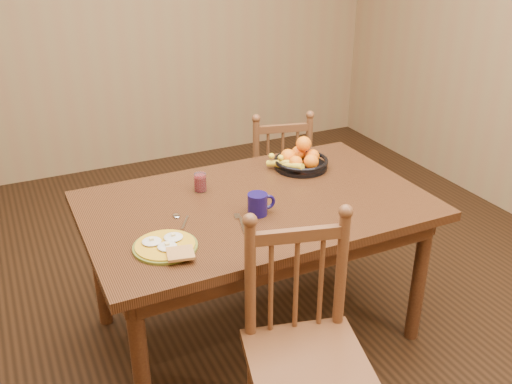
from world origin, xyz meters
name	(u,v)px	position (x,y,z in m)	size (l,w,h in m)	color
room	(256,76)	(0.00, 0.00, 1.35)	(4.52, 5.02, 2.72)	black
dining_table	(256,217)	(0.00, 0.00, 0.67)	(1.60, 1.00, 0.75)	black
chair_far	(277,178)	(0.54, 0.82, 0.43)	(0.49, 0.47, 0.89)	#522A18
chair_near	(304,350)	(-0.14, -0.72, 0.47)	(0.53, 0.52, 0.98)	#522A18
breakfast_plate	(166,246)	(-0.51, -0.23, 0.76)	(0.26, 0.30, 0.04)	#59601E
fork	(241,222)	(-0.15, -0.16, 0.75)	(0.06, 0.18, 0.00)	silver
spoon	(179,218)	(-0.38, -0.01, 0.75)	(0.07, 0.15, 0.01)	silver
coffee_mug	(258,204)	(-0.04, -0.12, 0.80)	(0.13, 0.09, 0.10)	#110B3D
juice_glass	(200,183)	(-0.19, 0.22, 0.79)	(0.06, 0.06, 0.09)	silver
fruit_bowl	(300,160)	(0.38, 0.26, 0.80)	(0.32, 0.29, 0.17)	black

